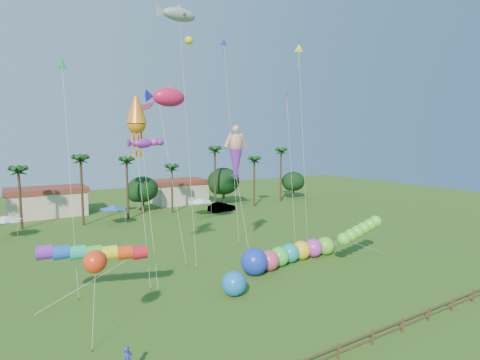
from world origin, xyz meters
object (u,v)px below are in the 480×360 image
car_b (222,207)px  blue_ball (234,283)px  caterpillar_inflatable (287,254)px  spectator_b (334,244)px

car_b → blue_ball: blue_ball is taller
car_b → caterpillar_inflatable: size_ratio=0.39×
car_b → blue_ball: 36.46m
car_b → spectator_b: (-0.31, -27.69, -0.02)m
caterpillar_inflatable → spectator_b: bearing=0.4°
spectator_b → caterpillar_inflatable: size_ratio=0.13×
blue_ball → car_b: bearing=62.9°
spectator_b → blue_ball: (-16.29, -4.77, 0.23)m
blue_ball → spectator_b: bearing=16.3°
caterpillar_inflatable → blue_ball: bearing=-163.1°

